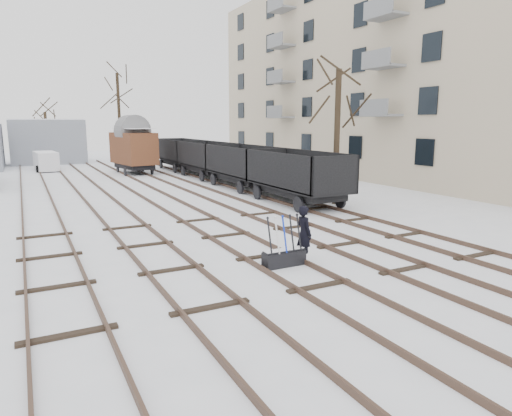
{
  "coord_description": "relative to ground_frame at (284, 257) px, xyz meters",
  "views": [
    {
      "loc": [
        -6.53,
        -12.15,
        4.17
      ],
      "look_at": [
        0.66,
        1.84,
        1.2
      ],
      "focal_mm": 32.0,
      "sensor_mm": 36.0,
      "label": 1
    }
  ],
  "objects": [
    {
      "name": "freight_wagon_b",
      "position": [
        5.91,
        15.12,
        0.74
      ],
      "size": [
        2.64,
        6.59,
        2.69
      ],
      "color": "black",
      "rests_on": "ground"
    },
    {
      "name": "freight_wagon_c",
      "position": [
        5.91,
        21.52,
        0.74
      ],
      "size": [
        2.64,
        6.59,
        2.69
      ],
      "color": "black",
      "rests_on": "ground"
    },
    {
      "name": "tree_near",
      "position": [
        7.68,
        7.79,
        3.09
      ],
      "size": [
        0.3,
        0.3,
        6.75
      ],
      "primitive_type": "cylinder",
      "color": "black",
      "rests_on": "ground"
    },
    {
      "name": "apartment_block",
      "position": [
        19.87,
        15.07,
        7.76
      ],
      "size": [
        10.12,
        45.0,
        16.1
      ],
      "color": "#B8AC8D",
      "rests_on": "ground"
    },
    {
      "name": "ground",
      "position": [
        -0.09,
        1.07,
        -0.28
      ],
      "size": [
        120.0,
        120.0,
        0.0
      ],
      "primitive_type": "plane",
      "color": "white",
      "rests_on": "ground"
    },
    {
      "name": "freight_wagon_d",
      "position": [
        5.91,
        27.92,
        0.74
      ],
      "size": [
        2.64,
        6.59,
        2.69
      ],
      "color": "black",
      "rests_on": "ground"
    },
    {
      "name": "ground_frame",
      "position": [
        0.0,
        0.0,
        0.0
      ],
      "size": [
        1.31,
        0.45,
        1.49
      ],
      "rotation": [
        0.0,
        0.0,
        0.02
      ],
      "color": "black",
      "rests_on": "ground"
    },
    {
      "name": "shed_right",
      "position": [
        -4.09,
        41.07,
        1.96
      ],
      "size": [
        7.0,
        6.0,
        4.5
      ],
      "color": "gray",
      "rests_on": "ground"
    },
    {
      "name": "tree_far_right",
      "position": [
        2.44,
        36.51,
        4.18
      ],
      "size": [
        0.3,
        0.3,
        8.93
      ],
      "primitive_type": "cylinder",
      "color": "black",
      "rests_on": "ground"
    },
    {
      "name": "freight_wagon_a",
      "position": [
        5.91,
        8.72,
        0.74
      ],
      "size": [
        2.64,
        6.59,
        2.69
      ],
      "color": "black",
      "rests_on": "ground"
    },
    {
      "name": "worker",
      "position": [
        0.75,
        0.1,
        0.58
      ],
      "size": [
        0.42,
        0.64,
        1.73
      ],
      "primitive_type": "imported",
      "rotation": [
        0.0,
        0.0,
        1.58
      ],
      "color": "black",
      "rests_on": "ground"
    },
    {
      "name": "box_van_wagon",
      "position": [
        1.61,
        26.91,
        1.87
      ],
      "size": [
        3.28,
        5.17,
        3.69
      ],
      "rotation": [
        0.0,
        0.0,
        0.16
      ],
      "color": "black",
      "rests_on": "ground"
    },
    {
      "name": "tree_far_left",
      "position": [
        -4.02,
        42.71,
        2.33
      ],
      "size": [
        0.3,
        0.3,
        5.22
      ],
      "primitive_type": "cylinder",
      "color": "black",
      "rests_on": "ground"
    },
    {
      "name": "tracks",
      "position": [
        -0.09,
        14.74,
        -0.21
      ],
      "size": [
        13.9,
        52.0,
        0.16
      ],
      "color": "black",
      "rests_on": "ground"
    },
    {
      "name": "panel_van",
      "position": [
        -4.75,
        32.42,
        0.58
      ],
      "size": [
        1.96,
        3.9,
        1.66
      ],
      "rotation": [
        0.0,
        0.0,
        0.09
      ],
      "color": "silver",
      "rests_on": "ground"
    }
  ]
}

